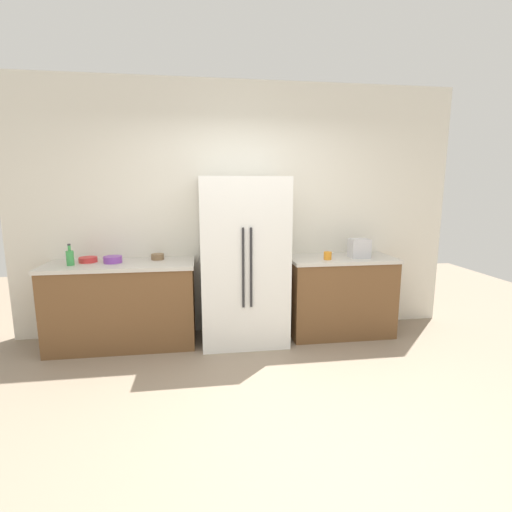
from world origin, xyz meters
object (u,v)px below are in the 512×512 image
(refrigerator, at_px, (243,261))
(bowl_b, at_px, (113,259))
(cup_a, at_px, (357,251))
(bowl_c, at_px, (88,260))
(toaster, at_px, (359,248))
(bowl_a, at_px, (158,257))
(cup_b, at_px, (328,256))
(bottle_a, at_px, (70,257))

(refrigerator, distance_m, bowl_b, 1.39)
(cup_a, relative_size, bowl_c, 0.49)
(refrigerator, bearing_deg, bowl_c, 174.85)
(toaster, xyz_separation_m, bowl_c, (-2.98, 0.16, -0.08))
(bowl_a, bearing_deg, cup_a, -0.81)
(cup_a, distance_m, cup_b, 0.50)
(bottle_a, distance_m, cup_b, 2.72)
(toaster, xyz_separation_m, bowl_b, (-2.71, 0.09, -0.07))
(refrigerator, relative_size, bowl_c, 9.64)
(cup_b, height_order, bowl_c, cup_b)
(toaster, bearing_deg, bowl_c, 176.93)
(refrigerator, distance_m, bottle_a, 1.79)
(toaster, xyz_separation_m, cup_a, (0.05, 0.17, -0.06))
(bottle_a, height_order, cup_b, bottle_a)
(bottle_a, distance_m, bowl_b, 0.41)
(bowl_a, bearing_deg, bottle_a, -166.71)
(toaster, bearing_deg, bowl_a, 174.79)
(cup_b, xyz_separation_m, bowl_b, (-2.32, 0.15, -0.01))
(bowl_a, height_order, bowl_c, bowl_a)
(cup_a, bearing_deg, bowl_b, -178.28)
(bowl_b, bearing_deg, bottle_a, -167.97)
(toaster, bearing_deg, cup_b, -170.89)
(cup_b, xyz_separation_m, bowl_a, (-1.87, 0.27, -0.01))
(toaster, distance_m, bowl_a, 2.27)
(cup_a, bearing_deg, toaster, -107.12)
(cup_a, relative_size, cup_b, 1.05)
(refrigerator, height_order, bowl_b, refrigerator)
(cup_b, height_order, bowl_a, cup_b)
(cup_b, bearing_deg, toaster, 9.11)
(cup_a, bearing_deg, bowl_a, 179.19)
(toaster, relative_size, cup_a, 2.36)
(toaster, height_order, bottle_a, bottle_a)
(bowl_a, distance_m, bowl_c, 0.72)
(bottle_a, relative_size, bowl_b, 1.18)
(refrigerator, height_order, cup_a, refrigerator)
(toaster, distance_m, cup_b, 0.40)
(refrigerator, distance_m, cup_a, 1.39)
(cup_b, distance_m, bowl_b, 2.32)
(bottle_a, relative_size, bowl_c, 1.19)
(refrigerator, height_order, bowl_c, refrigerator)
(refrigerator, xyz_separation_m, toaster, (1.32, -0.01, 0.12))
(bowl_c, bearing_deg, bottle_a, -129.62)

